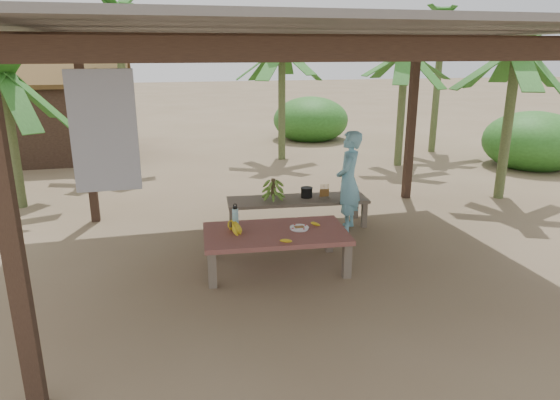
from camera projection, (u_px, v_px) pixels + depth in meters
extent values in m
plane|color=brown|center=(298.00, 258.00, 6.73)|extent=(80.00, 80.00, 0.00)
cube|color=black|center=(12.00, 247.00, 3.55)|extent=(0.13, 0.13, 2.70)
cube|color=black|center=(87.00, 140.00, 7.82)|extent=(0.13, 0.13, 2.70)
cube|color=black|center=(411.00, 127.00, 9.13)|extent=(0.13, 0.13, 2.70)
cube|color=black|center=(385.00, 49.00, 3.82)|extent=(5.80, 0.14, 0.18)
cube|color=black|center=(261.00, 50.00, 8.09)|extent=(5.80, 0.14, 0.18)
cube|color=black|center=(48.00, 50.00, 5.30)|extent=(0.14, 4.80, 0.18)
cube|color=black|center=(503.00, 50.00, 6.60)|extent=(0.14, 4.80, 0.18)
cube|color=slate|center=(301.00, 30.00, 5.89)|extent=(6.60, 5.60, 0.06)
cube|color=slate|center=(104.00, 131.00, 3.48)|extent=(0.45, 0.05, 0.85)
cube|color=brown|center=(212.00, 270.00, 5.85)|extent=(0.11, 0.11, 0.44)
cube|color=brown|center=(347.00, 261.00, 6.11)|extent=(0.11, 0.11, 0.44)
cube|color=brown|center=(210.00, 244.00, 6.65)|extent=(0.11, 0.11, 0.44)
cube|color=brown|center=(329.00, 236.00, 6.90)|extent=(0.11, 0.11, 0.44)
cube|color=maroon|center=(276.00, 234.00, 6.31)|extent=(1.88, 1.14, 0.06)
cube|color=brown|center=(234.00, 222.00, 7.56)|extent=(0.09, 0.09, 0.40)
cube|color=brown|center=(364.00, 215.00, 7.87)|extent=(0.09, 0.09, 0.40)
cube|color=brown|center=(232.00, 212.00, 8.00)|extent=(0.09, 0.09, 0.40)
cube|color=brown|center=(356.00, 206.00, 8.30)|extent=(0.09, 0.09, 0.40)
cube|color=brown|center=(298.00, 200.00, 7.87)|extent=(2.25, 0.80, 0.05)
cylinder|color=white|center=(299.00, 229.00, 6.37)|extent=(0.22, 0.22, 0.01)
cylinder|color=white|center=(299.00, 228.00, 6.36)|extent=(0.24, 0.24, 0.02)
cube|color=brown|center=(299.00, 227.00, 6.36)|extent=(0.12, 0.09, 0.02)
ellipsoid|color=yellow|center=(286.00, 241.00, 5.93)|extent=(0.16, 0.06, 0.04)
ellipsoid|color=yellow|center=(315.00, 224.00, 6.50)|extent=(0.13, 0.13, 0.04)
cylinder|color=#43BAD3|center=(235.00, 217.00, 6.48)|extent=(0.08, 0.08, 0.23)
cylinder|color=black|center=(235.00, 208.00, 6.44)|extent=(0.06, 0.06, 0.03)
torus|color=black|center=(235.00, 205.00, 6.43)|extent=(0.05, 0.01, 0.05)
cylinder|color=black|center=(307.00, 193.00, 7.91)|extent=(0.18, 0.18, 0.15)
imported|color=#6AAFC8|center=(348.00, 181.00, 7.61)|extent=(0.62, 0.68, 1.55)
cube|color=black|center=(44.00, 119.00, 12.82)|extent=(4.00, 3.00, 2.00)
cube|color=brown|center=(29.00, 66.00, 11.64)|extent=(4.40, 1.73, 1.00)
cube|color=brown|center=(44.00, 64.00, 13.22)|extent=(4.40, 1.73, 1.00)
cylinder|color=#596638|center=(401.00, 109.00, 11.80)|extent=(0.18, 0.18, 2.72)
cylinder|color=#596638|center=(282.00, 104.00, 12.47)|extent=(0.18, 0.18, 2.79)
cylinder|color=#596638|center=(124.00, 94.00, 11.42)|extent=(0.18, 0.18, 3.47)
cylinder|color=#596638|center=(508.00, 125.00, 9.11)|extent=(0.18, 0.18, 2.77)
cylinder|color=#596638|center=(12.00, 142.00, 8.60)|extent=(0.18, 0.18, 2.34)
cylinder|color=#596638|center=(437.00, 88.00, 13.32)|extent=(0.18, 0.18, 3.47)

